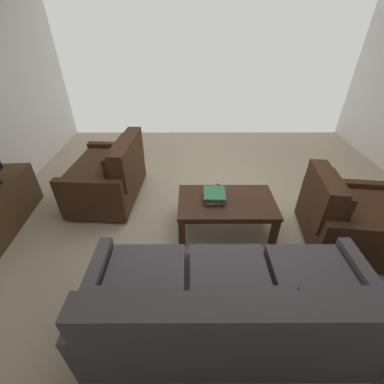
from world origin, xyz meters
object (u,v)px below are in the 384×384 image
tv_remote (214,187)px  coffee_table (226,205)px  sofa_main (231,308)px  book_stack (214,196)px  armchair_side (346,218)px  loveseat_near (110,175)px

tv_remote → coffee_table: bearing=115.2°
sofa_main → coffee_table: sofa_main is taller
sofa_main → book_stack: size_ratio=7.22×
sofa_main → armchair_side: sofa_main is taller
loveseat_near → book_stack: 1.47m
sofa_main → book_stack: bearing=-88.9°
armchair_side → book_stack: bearing=-10.7°
book_stack → tv_remote: bearing=-94.8°
loveseat_near → tv_remote: size_ratio=8.14×
armchair_side → book_stack: size_ratio=3.44×
sofa_main → tv_remote: size_ratio=14.33×
armchair_side → loveseat_near: bearing=-17.8°
sofa_main → coffee_table: size_ratio=1.92×
sofa_main → tv_remote: bearing=-89.8°
armchair_side → sofa_main: bearing=37.2°
sofa_main → book_stack: (0.02, -1.28, 0.09)m
sofa_main → armchair_side: bearing=-142.8°
sofa_main → book_stack: sofa_main is taller
book_stack → tv_remote: 0.24m
sofa_main → loveseat_near: loveseat_near is taller
book_stack → tv_remote: book_stack is taller
sofa_main → loveseat_near: 2.33m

